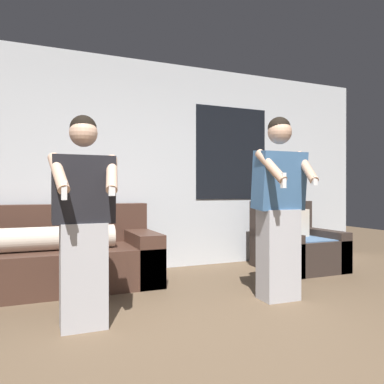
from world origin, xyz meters
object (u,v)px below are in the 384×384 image
armchair (296,246)px  person_right (279,208)px  person_left (84,222)px  couch (59,258)px

armchair → person_right: person_right is taller
person_left → person_right: 1.78m
person_right → person_left: bearing=-178.9°
armchair → person_left: bearing=-158.5°
armchair → person_right: bearing=-134.2°
person_left → armchair: bearing=21.5°
person_right → couch: bearing=145.7°
couch → armchair: 2.93m
armchair → person_right: (-1.04, -1.08, 0.57)m
armchair → person_left: size_ratio=0.59×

